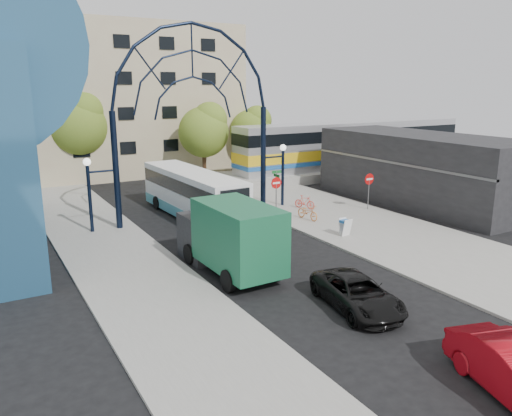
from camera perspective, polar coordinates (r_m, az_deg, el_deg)
ground at (r=21.10m, az=8.82°, el=-9.80°), size 120.00×120.00×0.00m
sidewalk_east at (r=29.00m, az=16.25°, el=-3.44°), size 8.00×56.00×0.12m
plaza_west at (r=23.27m, az=-13.66°, el=-7.58°), size 5.00×50.00×0.12m
gateway_arch at (r=31.44m, az=-7.22°, el=14.03°), size 13.64×0.44×12.10m
stop_sign at (r=32.54m, az=2.33°, el=2.49°), size 0.80×0.07×2.50m
do_not_enter_sign at (r=34.74m, az=12.80°, el=2.85°), size 0.76×0.07×2.48m
street_name_sign at (r=33.23m, az=2.36°, el=2.97°), size 0.70×0.70×2.80m
sandwich_board at (r=28.58m, az=10.15°, el=-1.92°), size 0.55×0.61×0.99m
commercial_block_east at (r=38.19m, az=18.39°, el=4.26°), size 6.00×16.00×5.00m
apartment_block at (r=51.92m, az=-14.39°, el=11.90°), size 20.00×12.10×14.00m
train_platform at (r=49.72m, az=10.99°, el=4.35°), size 32.00×5.00×0.80m
train_car at (r=49.38m, az=11.13°, el=7.21°), size 25.10×3.05×4.20m
tree_north_a at (r=44.98m, az=-5.84°, el=8.95°), size 4.48×4.48×7.00m
tree_north_b at (r=45.74m, az=-19.64°, el=9.14°), size 5.12×5.12×8.00m
tree_north_c at (r=49.50m, az=-0.39°, el=9.08°), size 4.16×4.16×6.50m
city_bus at (r=32.52m, az=-7.24°, el=1.65°), size 2.94×11.15×3.04m
green_truck at (r=22.88m, az=-3.12°, el=-3.28°), size 2.69×6.69×3.35m
black_suv at (r=19.80m, az=11.48°, el=-9.55°), size 2.88×4.86×1.27m
bike_near_a at (r=31.73m, az=5.93°, el=-0.47°), size 0.81×1.86×0.95m
bike_near_b at (r=34.53m, az=5.58°, el=0.69°), size 1.07×1.53×0.91m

